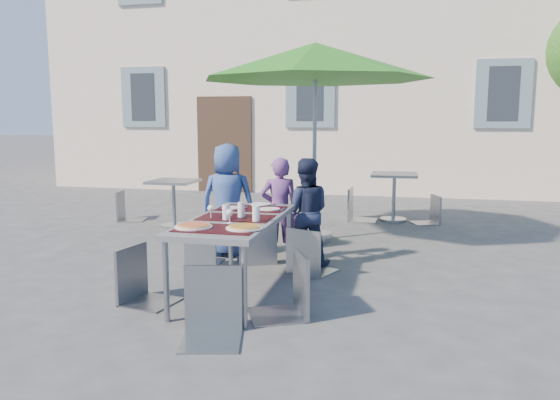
% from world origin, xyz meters
% --- Properties ---
extents(ground, '(90.00, 90.00, 0.00)m').
position_xyz_m(ground, '(0.00, 0.00, 0.00)').
color(ground, '#424244').
rests_on(ground, ground).
extents(building, '(13.60, 8.20, 11.10)m').
position_xyz_m(building, '(-0.00, 11.50, 4.85)').
color(building, beige).
rests_on(building, ground).
extents(dining_table, '(0.80, 1.85, 0.76)m').
position_xyz_m(dining_table, '(0.51, 0.35, 0.70)').
color(dining_table, '#434448').
rests_on(dining_table, ground).
extents(pizza_near_left, '(0.33, 0.33, 0.03)m').
position_xyz_m(pizza_near_left, '(0.30, -0.20, 0.77)').
color(pizza_near_left, white).
rests_on(pizza_near_left, dining_table).
extents(pizza_near_right, '(0.32, 0.32, 0.03)m').
position_xyz_m(pizza_near_right, '(0.75, -0.15, 0.77)').
color(pizza_near_right, white).
rests_on(pizza_near_right, dining_table).
extents(glassware, '(0.53, 0.37, 0.15)m').
position_xyz_m(glassware, '(0.56, 0.25, 0.83)').
color(glassware, silver).
rests_on(glassware, dining_table).
extents(place_settings, '(0.67, 0.52, 0.01)m').
position_xyz_m(place_settings, '(0.53, 0.97, 0.76)').
color(place_settings, white).
rests_on(place_settings, dining_table).
extents(child_0, '(0.72, 0.50, 1.40)m').
position_xyz_m(child_0, '(-0.04, 1.77, 0.70)').
color(child_0, '#334E8E').
rests_on(child_0, ground).
extents(child_1, '(0.51, 0.40, 1.25)m').
position_xyz_m(child_1, '(0.66, 1.63, 0.63)').
color(child_1, '#6C3D7D').
rests_on(child_1, ground).
extents(child_2, '(0.66, 0.46, 1.25)m').
position_xyz_m(child_2, '(0.98, 1.54, 0.63)').
color(child_2, '#1C233E').
rests_on(child_2, ground).
extents(chair_0, '(0.40, 0.40, 0.86)m').
position_xyz_m(chair_0, '(-0.19, 1.27, 0.50)').
color(chair_0, gray).
rests_on(chair_0, ground).
extents(chair_1, '(0.59, 0.59, 1.01)m').
position_xyz_m(chair_1, '(0.42, 1.47, 0.60)').
color(chair_1, gray).
rests_on(chair_1, ground).
extents(chair_2, '(0.57, 0.57, 0.98)m').
position_xyz_m(chair_2, '(1.09, 1.16, 0.58)').
color(chair_2, '#8F969A').
rests_on(chair_2, ground).
extents(chair_3, '(0.52, 0.51, 0.99)m').
position_xyz_m(chair_3, '(-0.28, -0.09, 0.58)').
color(chair_3, gray).
rests_on(chair_3, ground).
extents(chair_4, '(0.62, 0.62, 1.05)m').
position_xyz_m(chair_4, '(1.14, -0.14, 0.62)').
color(chair_4, gray).
rests_on(chair_4, ground).
extents(chair_5, '(0.55, 0.56, 1.04)m').
position_xyz_m(chair_5, '(0.65, -0.73, 0.61)').
color(chair_5, gray).
rests_on(chair_5, ground).
extents(patio_umbrella, '(3.15, 3.15, 2.71)m').
position_xyz_m(patio_umbrella, '(0.87, 2.86, 2.45)').
color(patio_umbrella, '#A8AAAF').
rests_on(patio_umbrella, ground).
extents(cafe_table_0, '(0.69, 0.69, 0.74)m').
position_xyz_m(cafe_table_0, '(-1.44, 3.30, 0.51)').
color(cafe_table_0, '#A8AAAF').
rests_on(cafe_table_0, ground).
extents(bg_chair_l_0, '(0.50, 0.50, 0.94)m').
position_xyz_m(bg_chair_l_0, '(-2.45, 3.65, 0.55)').
color(bg_chair_l_0, gray).
rests_on(bg_chair_l_0, ground).
extents(bg_chair_r_0, '(0.55, 0.55, 0.94)m').
position_xyz_m(bg_chair_r_0, '(-1.10, 3.63, 0.55)').
color(bg_chair_r_0, gray).
rests_on(bg_chair_r_0, ground).
extents(cafe_table_1, '(0.75, 0.75, 0.80)m').
position_xyz_m(cafe_table_1, '(1.93, 4.60, 0.57)').
color(cafe_table_1, '#A8AAAF').
rests_on(cafe_table_1, ground).
extents(bg_chair_l_1, '(0.48, 0.47, 1.02)m').
position_xyz_m(bg_chair_l_1, '(1.32, 4.51, 0.60)').
color(bg_chair_l_1, '#939A9F').
rests_on(bg_chair_l_1, ground).
extents(bg_chair_r_1, '(0.50, 0.50, 0.88)m').
position_xyz_m(bg_chair_r_1, '(2.52, 4.50, 0.51)').
color(bg_chair_r_1, gray).
rests_on(bg_chair_r_1, ground).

